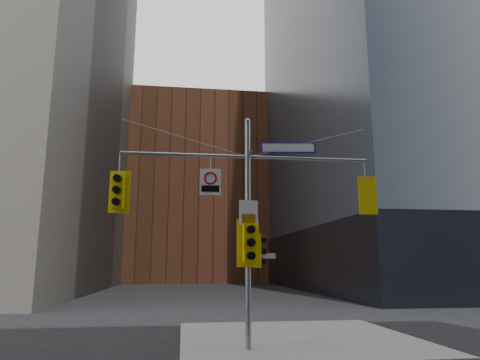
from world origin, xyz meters
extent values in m
cube|color=gray|center=(2.00, 4.00, 0.07)|extent=(8.00, 8.00, 0.15)
cube|color=black|center=(28.00, 32.00, 3.00)|extent=(36.40, 36.40, 6.00)
cube|color=brown|center=(0.00, 58.00, 14.00)|extent=(26.00, 20.00, 28.00)
cylinder|color=gray|center=(0.00, 2.00, 3.60)|extent=(0.18, 0.18, 7.20)
sphere|color=gray|center=(0.00, 2.00, 7.20)|extent=(0.20, 0.20, 0.20)
cylinder|color=gray|center=(-2.00, 2.00, 6.00)|extent=(4.00, 0.11, 0.11)
cylinder|color=gray|center=(2.00, 2.00, 6.00)|extent=(4.00, 0.11, 0.11)
cylinder|color=gray|center=(0.00, 1.65, 6.00)|extent=(0.10, 0.70, 0.10)
cylinder|color=gray|center=(-2.00, 2.00, 6.55)|extent=(4.00, 0.02, 1.12)
cylinder|color=gray|center=(2.00, 2.00, 6.55)|extent=(4.00, 0.02, 1.12)
cube|color=yellow|center=(-3.99, 2.00, 4.80)|extent=(0.36, 0.27, 1.06)
cube|color=yellow|center=(-3.98, 2.18, 4.80)|extent=(0.63, 0.09, 1.32)
cylinder|color=black|center=(-4.01, 1.80, 5.15)|extent=(0.24, 0.18, 0.22)
cylinder|color=black|center=(-4.00, 1.88, 5.15)|extent=(0.19, 0.04, 0.19)
cylinder|color=black|center=(-4.01, 1.80, 4.80)|extent=(0.24, 0.18, 0.22)
cylinder|color=black|center=(-4.00, 1.88, 4.80)|extent=(0.19, 0.04, 0.19)
cylinder|color=black|center=(-4.01, 1.80, 4.45)|extent=(0.24, 0.18, 0.22)
cylinder|color=#0CE559|center=(-4.00, 1.88, 4.45)|extent=(0.19, 0.04, 0.19)
cube|color=yellow|center=(3.92, 2.00, 4.80)|extent=(0.35, 0.26, 1.00)
cube|color=yellow|center=(3.90, 1.83, 4.80)|extent=(0.59, 0.10, 1.24)
cylinder|color=black|center=(3.94, 2.19, 5.13)|extent=(0.23, 0.17, 0.21)
cylinder|color=black|center=(3.93, 2.11, 5.13)|extent=(0.18, 0.04, 0.18)
cylinder|color=black|center=(3.94, 2.19, 4.80)|extent=(0.23, 0.17, 0.21)
cylinder|color=black|center=(3.93, 2.11, 4.80)|extent=(0.18, 0.04, 0.18)
cylinder|color=black|center=(3.94, 2.19, 4.47)|extent=(0.23, 0.17, 0.21)
cylinder|color=black|center=(3.93, 2.11, 4.47)|extent=(0.18, 0.04, 0.18)
cube|color=yellow|center=(0.28, 2.00, 3.02)|extent=(0.26, 0.35, 1.04)
cylinder|color=black|center=(0.48, 1.99, 3.37)|extent=(0.17, 0.23, 0.22)
cylinder|color=black|center=(0.40, 1.99, 3.37)|extent=(0.03, 0.19, 0.19)
cylinder|color=black|center=(0.48, 1.99, 3.02)|extent=(0.17, 0.23, 0.22)
cylinder|color=black|center=(0.40, 1.99, 3.02)|extent=(0.03, 0.19, 0.19)
cylinder|color=black|center=(0.48, 1.99, 2.68)|extent=(0.17, 0.23, 0.22)
cylinder|color=black|center=(0.40, 1.99, 2.68)|extent=(0.03, 0.19, 0.19)
cube|color=yellow|center=(0.00, 1.72, 3.25)|extent=(0.40, 0.29, 1.17)
cube|color=yellow|center=(-0.01, 1.92, 3.25)|extent=(0.69, 0.10, 1.44)
cylinder|color=black|center=(0.02, 1.50, 3.64)|extent=(0.26, 0.20, 0.24)
cylinder|color=black|center=(0.01, 1.59, 3.64)|extent=(0.21, 0.04, 0.21)
cylinder|color=black|center=(0.02, 1.50, 3.25)|extent=(0.26, 0.20, 0.24)
cylinder|color=black|center=(0.01, 1.59, 3.25)|extent=(0.21, 0.04, 0.21)
cylinder|color=black|center=(0.02, 1.50, 2.86)|extent=(0.26, 0.20, 0.24)
cylinder|color=black|center=(0.01, 1.59, 2.86)|extent=(0.21, 0.04, 0.21)
cube|color=#101D94|center=(1.34, 2.00, 6.35)|extent=(1.80, 0.26, 0.35)
cube|color=silver|center=(1.34, 1.98, 6.35)|extent=(1.69, 0.21, 0.27)
cube|color=silver|center=(-1.19, 1.98, 5.15)|extent=(0.67, 0.07, 0.83)
torus|color=#B20A0A|center=(-1.19, 1.96, 5.26)|extent=(0.41, 0.08, 0.41)
cube|color=black|center=(-1.19, 1.96, 4.93)|extent=(0.56, 0.04, 0.20)
cube|color=silver|center=(0.00, 1.88, 4.18)|extent=(0.59, 0.09, 0.78)
cube|color=#D88C00|center=(0.00, 1.86, 3.97)|extent=(0.43, 0.05, 0.35)
cube|color=silver|center=(0.45, 2.00, 2.87)|extent=(0.84, 0.10, 0.17)
cube|color=#145926|center=(0.00, 2.45, 2.78)|extent=(0.08, 0.84, 0.17)
camera|label=1|loc=(-1.99, -11.18, 2.61)|focal=32.00mm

